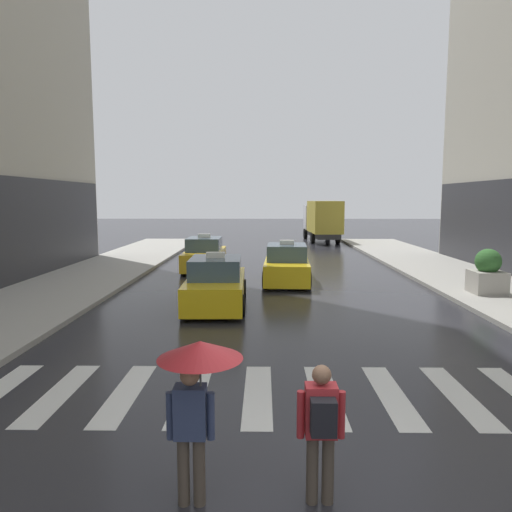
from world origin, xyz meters
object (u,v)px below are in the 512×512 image
object	(u,v)px
taxi_second	(287,265)
pedestrian_with_umbrella	(197,378)
box_truck	(322,219)
pedestrian_with_backpack	(321,424)
planter_mid_block	(487,273)
taxi_third	(205,255)
taxi_lead	(216,285)

from	to	relation	value
taxi_second	pedestrian_with_umbrella	size ratio (longest dim) A/B	2.38
taxi_second	box_truck	distance (m)	19.69
pedestrian_with_backpack	planter_mid_block	world-z (taller)	planter_mid_block
taxi_third	box_truck	bearing A→B (deg)	63.84
taxi_third	planter_mid_block	xyz separation A→B (m)	(10.92, -6.43, 0.15)
pedestrian_with_umbrella	planter_mid_block	xyz separation A→B (m)	(8.75, 11.79, -0.64)
planter_mid_block	taxi_lead	bearing A→B (deg)	-170.38
planter_mid_block	taxi_third	bearing A→B (deg)	149.53
taxi_lead	pedestrian_with_umbrella	xyz separation A→B (m)	(0.81, -10.17, 0.79)
taxi_lead	taxi_second	bearing A→B (deg)	60.92
box_truck	pedestrian_with_umbrella	bearing A→B (deg)	-99.32
pedestrian_with_umbrella	pedestrian_with_backpack	xyz separation A→B (m)	(1.40, 0.02, -0.54)
planter_mid_block	pedestrian_with_umbrella	bearing A→B (deg)	-126.59
pedestrian_with_backpack	pedestrian_with_umbrella	bearing A→B (deg)	-179.16
taxi_lead	taxi_second	size ratio (longest dim) A/B	0.99
taxi_third	box_truck	world-z (taller)	box_truck
taxi_lead	pedestrian_with_umbrella	world-z (taller)	pedestrian_with_umbrella
taxi_lead	planter_mid_block	world-z (taller)	taxi_lead
box_truck	taxi_third	bearing A→B (deg)	-116.16
taxi_third	pedestrian_with_umbrella	xyz separation A→B (m)	(2.17, -18.21, 0.79)
box_truck	planter_mid_block	size ratio (longest dim) A/B	4.76
box_truck	pedestrian_with_backpack	xyz separation A→B (m)	(-4.18, -33.97, -0.88)
planter_mid_block	taxi_second	bearing A→B (deg)	157.38
pedestrian_with_backpack	taxi_lead	bearing A→B (deg)	102.26
taxi_lead	taxi_second	xyz separation A→B (m)	(2.53, 4.55, 0.00)
planter_mid_block	box_truck	bearing A→B (deg)	98.13
taxi_lead	box_truck	bearing A→B (deg)	75.00
box_truck	planter_mid_block	distance (m)	22.45
taxi_second	taxi_third	xyz separation A→B (m)	(-3.90, 3.50, 0.00)
taxi_second	pedestrian_with_umbrella	world-z (taller)	pedestrian_with_umbrella
taxi_second	pedestrian_with_backpack	world-z (taller)	taxi_second
taxi_lead	taxi_third	world-z (taller)	same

